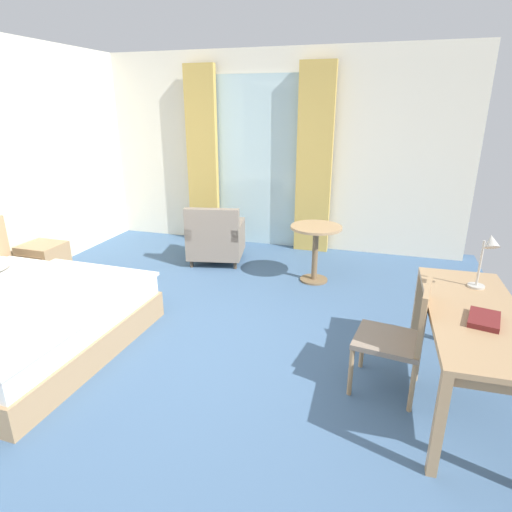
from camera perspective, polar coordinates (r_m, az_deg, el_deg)
name	(u,v)px	position (r m, az deg, el deg)	size (l,w,h in m)	color
ground	(185,350)	(4.03, -9.53, -12.32)	(5.89, 6.97, 0.10)	#426084
wall_back	(276,152)	(6.50, 2.64, 13.78)	(5.49, 0.12, 2.82)	silver
balcony_glass_door	(258,163)	(6.50, 0.30, 12.30)	(1.28, 0.02, 2.48)	silver
curtain_panel_left	(202,157)	(6.70, -7.19, 12.99)	(0.47, 0.10, 2.63)	tan
curtain_panel_right	(314,161)	(6.21, 7.82, 12.46)	(0.50, 0.10, 2.63)	tan
bed	(5,319)	(4.45, -30.57, -7.30)	(2.05, 1.96, 0.90)	tan
nightstand	(44,262)	(5.86, -26.50, -0.75)	(0.47, 0.44, 0.47)	tan
writing_desk	(474,322)	(3.33, 27.18, -7.93)	(0.66, 1.61, 0.73)	tan
desk_chair	(401,334)	(3.32, 18.91, -9.90)	(0.53, 0.50, 0.88)	gray
desk_lamp	(488,251)	(3.55, 28.65, 0.56)	(0.15, 0.23, 0.48)	#B7B2A8
closed_book	(484,319)	(3.16, 28.26, -7.48)	(0.18, 0.28, 0.04)	maroon
armchair_by_window	(216,239)	(5.86, -5.40, 2.27)	(0.84, 0.84, 0.81)	gray
round_cafe_table	(316,241)	(5.18, 8.00, 2.00)	(0.62, 0.62, 0.70)	tan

